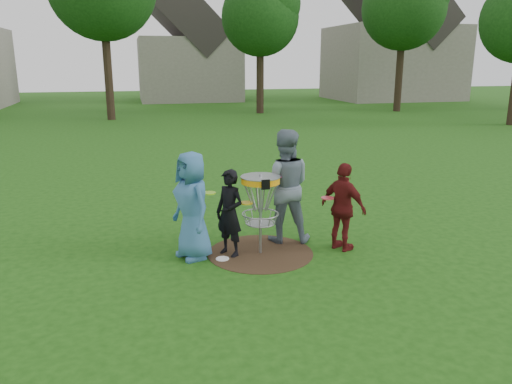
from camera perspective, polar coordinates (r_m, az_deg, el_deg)
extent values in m
plane|color=#19470F|center=(8.56, 0.50, -6.99)|extent=(100.00, 100.00, 0.00)
cylinder|color=#47331E|center=(8.56, 0.50, -6.96)|extent=(1.80, 1.80, 0.01)
imported|color=teal|center=(8.17, -7.31, -1.56)|extent=(0.86, 1.02, 1.79)
imported|color=black|center=(8.26, -3.04, -2.43)|extent=(0.60, 0.64, 1.47)
imported|color=slate|center=(8.88, 3.22, 0.68)|extent=(1.15, 0.99, 2.03)
imported|color=#5F1515|center=(8.60, 9.95, -1.73)|extent=(0.77, 0.96, 1.53)
cylinder|color=white|center=(8.31, -3.85, -7.64)|extent=(0.22, 0.22, 0.02)
cylinder|color=#9EA0A5|center=(8.33, 0.51, -2.57)|extent=(0.05, 0.05, 1.38)
cylinder|color=#FF9F0D|center=(8.17, 0.52, 1.38)|extent=(0.64, 0.64, 0.10)
cylinder|color=#9EA0A5|center=(8.16, 0.52, 1.76)|extent=(0.66, 0.66, 0.01)
cube|color=black|center=(7.87, 1.12, 0.85)|extent=(0.14, 0.02, 0.16)
torus|color=#9EA0A5|center=(8.33, 0.51, -2.51)|extent=(0.62, 0.62, 0.02)
torus|color=#9EA0A5|center=(8.38, 0.50, -3.55)|extent=(0.50, 0.50, 0.02)
cylinder|color=#9EA0A5|center=(8.38, 0.50, -3.62)|extent=(0.44, 0.44, 0.01)
cylinder|color=#A2EF1A|center=(8.13, -5.39, -0.11)|extent=(0.22, 0.22, 0.02)
cylinder|color=yellow|center=(8.24, -1.11, -1.25)|extent=(0.22, 0.22, 0.02)
cylinder|color=#EE3E8B|center=(8.59, 2.30, 1.79)|extent=(0.22, 0.22, 0.02)
cylinder|color=#E43C4B|center=(8.48, 8.19, -0.68)|extent=(0.22, 0.22, 0.02)
cylinder|color=#38281C|center=(29.22, -16.50, 12.45)|extent=(0.46, 0.46, 4.62)
cylinder|color=#38281C|center=(31.75, 0.47, 12.41)|extent=(0.46, 0.46, 3.78)
sphere|color=#164211|center=(31.83, 0.48, 19.39)|extent=(4.68, 4.68, 4.68)
cylinder|color=#38281C|center=(34.24, 16.01, 12.38)|extent=(0.46, 0.46, 4.20)
sphere|color=#164211|center=(34.38, 16.54, 19.54)|extent=(5.20, 5.20, 5.20)
cube|color=gray|center=(42.99, -7.70, 13.70)|extent=(8.00, 7.00, 5.00)
cube|color=#2D2826|center=(43.11, -7.89, 18.94)|extent=(6.11, 7.14, 6.11)
cube|color=gray|center=(45.39, 15.30, 14.00)|extent=(10.00, 8.00, 6.00)
cube|color=#2D2826|center=(45.63, 15.73, 20.03)|extent=(7.64, 8.16, 7.64)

